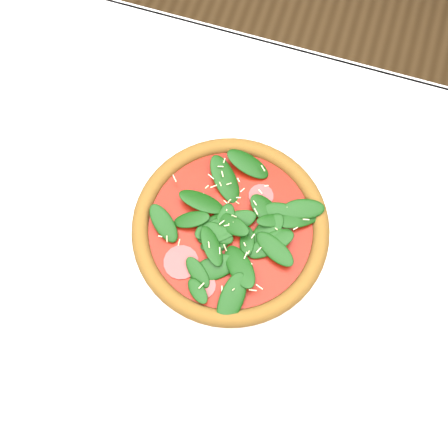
% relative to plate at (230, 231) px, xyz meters
% --- Properties ---
extents(ground, '(6.00, 6.00, 0.00)m').
position_rel_plate_xyz_m(ground, '(-0.06, -0.04, -0.76)').
color(ground, brown).
rests_on(ground, ground).
extents(dining_table, '(1.21, 0.81, 0.75)m').
position_rel_plate_xyz_m(dining_table, '(-0.06, -0.04, -0.11)').
color(dining_table, silver).
rests_on(dining_table, ground).
extents(plate, '(0.35, 0.35, 0.01)m').
position_rel_plate_xyz_m(plate, '(0.00, 0.00, 0.00)').
color(plate, white).
rests_on(plate, dining_table).
extents(pizza, '(0.36, 0.36, 0.04)m').
position_rel_plate_xyz_m(pizza, '(0.00, -0.00, 0.02)').
color(pizza, '#9D6025').
rests_on(pizza, plate).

